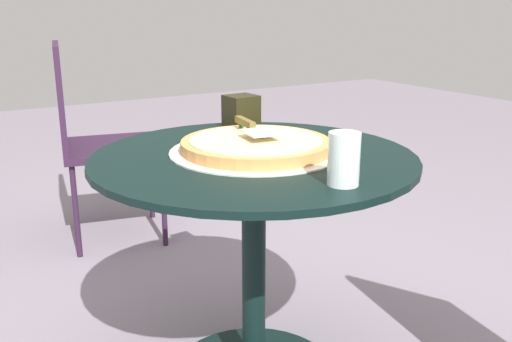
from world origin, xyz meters
name	(u,v)px	position (x,y,z in m)	size (l,w,h in m)	color
patio_table	(254,228)	(0.00, 0.00, 0.48)	(0.85, 0.85, 0.68)	black
pizza_on_tray	(256,146)	(-0.02, -0.02, 0.70)	(0.46, 0.46, 0.05)	silver
pizza_server	(252,127)	(-0.03, -0.06, 0.74)	(0.09, 0.21, 0.02)	silver
drinking_cup	(344,159)	(-0.03, 0.32, 0.74)	(0.07, 0.07, 0.12)	silver
napkin_dispenser	(241,112)	(-0.13, -0.29, 0.74)	(0.09, 0.09, 0.10)	black
patio_chair_far	(92,131)	(0.07, -1.28, 0.51)	(0.52, 0.52, 0.90)	#311A33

